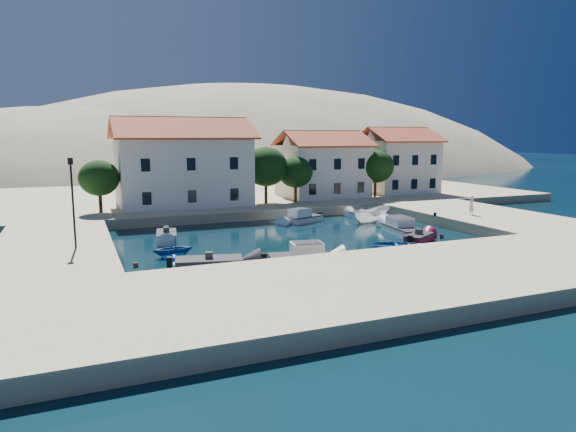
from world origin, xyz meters
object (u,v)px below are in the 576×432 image
at_px(building_mid, 323,163).
at_px(pedestrian, 471,205).
at_px(cabin_cruiser_south, 299,256).
at_px(cabin_cruiser_east, 403,228).
at_px(lamppost, 72,194).
at_px(rowboat_south, 401,250).
at_px(boat_east, 371,223).
at_px(building_right, 397,159).
at_px(building_left, 182,161).

relative_size(building_mid, pedestrian, 5.48).
bearing_deg(cabin_cruiser_south, cabin_cruiser_east, 35.72).
bearing_deg(lamppost, cabin_cruiser_east, 0.19).
distance_m(rowboat_south, boat_east, 12.59).
relative_size(building_mid, rowboat_south, 2.36).
bearing_deg(rowboat_south, boat_east, 4.24).
distance_m(cabin_cruiser_south, cabin_cruiser_east, 14.42).
bearing_deg(cabin_cruiser_east, lamppost, 98.61).
height_order(cabin_cruiser_south, cabin_cruiser_east, same).
bearing_deg(cabin_cruiser_east, rowboat_south, 152.12).
bearing_deg(building_right, lamppost, -152.07).
distance_m(building_mid, rowboat_south, 27.74).
xyz_separation_m(building_right, rowboat_south, (-18.41, -27.48, -5.47)).
bearing_deg(building_mid, cabin_cruiser_east, -96.34).
bearing_deg(cabin_cruiser_east, building_left, 46.63).
bearing_deg(building_left, lamppost, -119.90).
xyz_separation_m(cabin_cruiser_east, boat_east, (0.50, 6.16, -0.48)).
height_order(building_mid, rowboat_south, building_mid).
height_order(cabin_cruiser_south, boat_east, cabin_cruiser_south).
xyz_separation_m(building_right, cabin_cruiser_east, (-14.32, -21.91, -5.00)).
distance_m(building_right, boat_east, 21.66).
bearing_deg(lamppost, rowboat_south, -13.34).
bearing_deg(cabin_cruiser_south, lamppost, 166.78).
height_order(cabin_cruiser_south, rowboat_south, cabin_cruiser_south).
height_order(lamppost, cabin_cruiser_east, lamppost).
xyz_separation_m(cabin_cruiser_south, pedestrian, (21.79, 7.40, 1.48)).
height_order(building_left, boat_east, building_left).
bearing_deg(building_right, rowboat_south, -123.83).
relative_size(building_right, rowboat_south, 2.13).
height_order(boat_east, pedestrian, pedestrian).
bearing_deg(lamppost, boat_east, 12.73).
relative_size(cabin_cruiser_east, pedestrian, 2.69).
height_order(building_mid, cabin_cruiser_east, building_mid).
xyz_separation_m(building_right, lamppost, (-41.50, -22.00, -0.72)).
distance_m(building_right, cabin_cruiser_south, 39.54).
xyz_separation_m(building_mid, cabin_cruiser_east, (-2.32, -20.91, -4.75)).
height_order(building_left, pedestrian, building_left).
bearing_deg(boat_east, pedestrian, -131.35).
bearing_deg(building_left, building_right, 3.81).
xyz_separation_m(rowboat_south, cabin_cruiser_east, (4.09, 5.57, 0.48)).
distance_m(cabin_cruiser_south, boat_east, 18.33).
xyz_separation_m(lamppost, cabin_cruiser_south, (14.16, -6.13, -4.28)).
height_order(building_right, boat_east, building_right).
xyz_separation_m(building_right, cabin_cruiser_south, (-27.34, -28.13, -5.00)).
height_order(building_right, lamppost, building_right).
bearing_deg(building_left, rowboat_south, -65.54).
xyz_separation_m(building_mid, boat_east, (-1.82, -14.75, -5.22)).
xyz_separation_m(lamppost, cabin_cruiser_east, (27.18, 0.09, -4.28)).
height_order(lamppost, boat_east, lamppost).
bearing_deg(boat_east, cabin_cruiser_east, 165.06).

